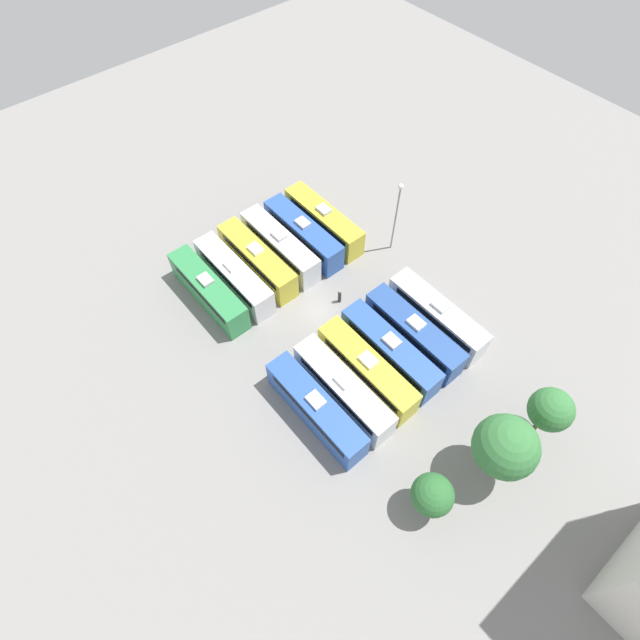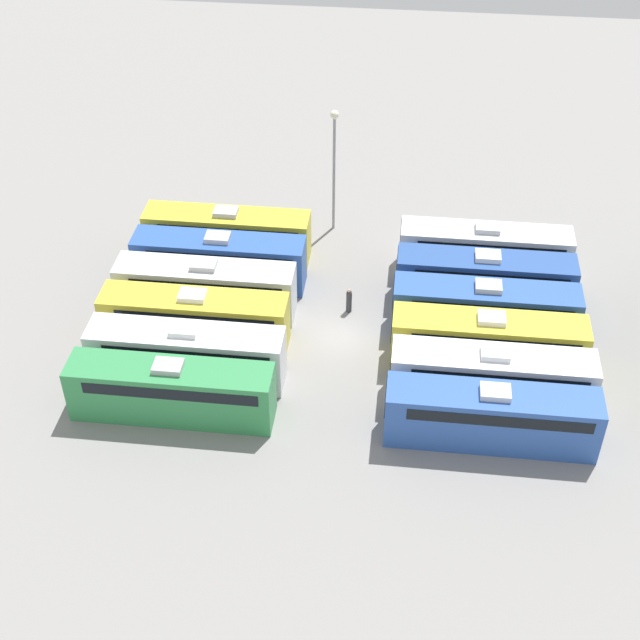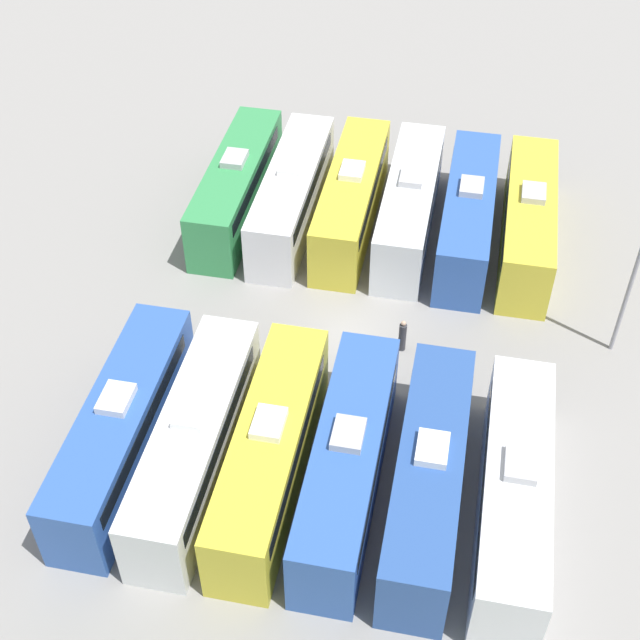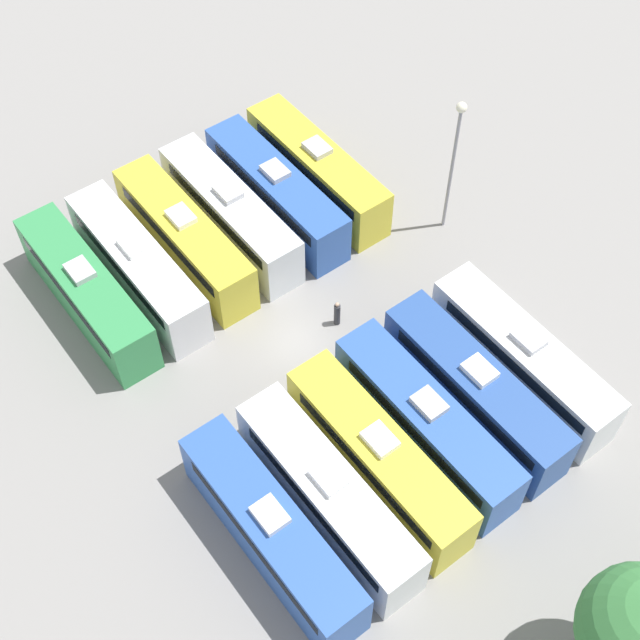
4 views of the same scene
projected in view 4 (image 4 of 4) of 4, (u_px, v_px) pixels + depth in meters
ground_plane at (297, 343)px, 48.90m from camera, size 116.41×116.41×0.00m
bus_0 at (318, 169)px, 54.47m from camera, size 2.53×11.41×3.73m
bus_1 at (277, 192)px, 53.28m from camera, size 2.53×11.41×3.73m
bus_2 at (231, 213)px, 52.26m from camera, size 2.53×11.41×3.73m
bus_3 at (185, 237)px, 51.10m from camera, size 2.53×11.41×3.73m
bus_4 at (138, 266)px, 49.81m from camera, size 2.53×11.41×3.73m
bus_5 at (87, 291)px, 48.72m from camera, size 2.53×11.41×3.73m
bus_6 at (523, 358)px, 46.04m from camera, size 2.53×11.41×3.73m
bus_7 at (475, 390)px, 44.89m from camera, size 2.53×11.41×3.73m
bus_8 at (426, 422)px, 43.75m from camera, size 2.53×11.41×3.73m
bus_9 at (379, 458)px, 42.58m from camera, size 2.53×11.41×3.73m
bus_10 at (329, 495)px, 41.41m from camera, size 2.53×11.41×3.73m
bus_11 at (272, 531)px, 40.33m from camera, size 2.53×11.41×3.73m
worker_person at (337, 314)px, 49.07m from camera, size 0.36×0.36×1.78m
light_pole at (455, 148)px, 49.31m from camera, size 0.60×0.60×9.30m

